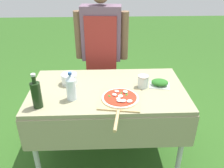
# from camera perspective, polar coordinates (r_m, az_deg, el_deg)

# --- Properties ---
(ground_plane) EXTENTS (12.00, 12.00, 0.00)m
(ground_plane) POSITION_cam_1_polar(r_m,az_deg,el_deg) (2.45, -0.91, -16.59)
(ground_plane) COLOR #2D5B1E
(prep_table) EXTENTS (1.30, 0.76, 0.75)m
(prep_table) POSITION_cam_1_polar(r_m,az_deg,el_deg) (2.03, -1.05, -3.18)
(prep_table) COLOR gray
(prep_table) RESTS_ON ground
(person_cook) EXTENTS (0.56, 0.21, 1.49)m
(person_cook) POSITION_cam_1_polar(r_m,az_deg,el_deg) (2.55, -2.51, 8.96)
(person_cook) COLOR #333D56
(person_cook) RESTS_ON ground
(pizza_on_peel) EXTENTS (0.36, 0.55, 0.05)m
(pizza_on_peel) POSITION_cam_1_polar(r_m,az_deg,el_deg) (1.81, 1.97, -3.73)
(pizza_on_peel) COLOR tan
(pizza_on_peel) RESTS_ON prep_table
(oil_bottle) EXTENTS (0.07, 0.07, 0.27)m
(oil_bottle) POSITION_cam_1_polar(r_m,az_deg,el_deg) (1.78, -17.73, -2.36)
(oil_bottle) COLOR black
(oil_bottle) RESTS_ON prep_table
(water_bottle) EXTENTS (0.07, 0.07, 0.23)m
(water_bottle) POSITION_cam_1_polar(r_m,az_deg,el_deg) (1.81, -9.85, -0.69)
(water_bottle) COLOR silver
(water_bottle) RESTS_ON prep_table
(herb_container) EXTENTS (0.19, 0.16, 0.06)m
(herb_container) POSITION_cam_1_polar(r_m,az_deg,el_deg) (2.05, 11.42, 0.30)
(herb_container) COLOR silver
(herb_container) RESTS_ON prep_table
(mixing_tub) EXTENTS (0.13, 0.13, 0.09)m
(mixing_tub) POSITION_cam_1_polar(r_m,az_deg,el_deg) (2.07, -10.23, 1.23)
(mixing_tub) COLOR silver
(mixing_tub) RESTS_ON prep_table
(sauce_jar) EXTENTS (0.09, 0.09, 0.10)m
(sauce_jar) POSITION_cam_1_polar(r_m,az_deg,el_deg) (2.00, 7.46, 0.47)
(sauce_jar) COLOR silver
(sauce_jar) RESTS_ON prep_table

